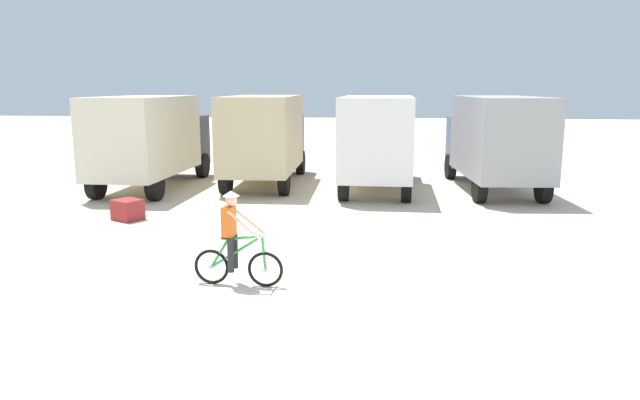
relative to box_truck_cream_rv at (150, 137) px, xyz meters
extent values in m
plane|color=beige|center=(7.42, -11.17, -1.87)|extent=(120.00, 120.00, 0.00)
cube|color=beige|center=(0.00, -0.58, 0.13)|extent=(2.44, 5.22, 2.70)
cube|color=#2D2D33|center=(0.02, 2.82, -0.37)|extent=(2.21, 1.52, 2.00)
cube|color=black|center=(0.02, 3.52, -0.02)|extent=(2.02, 0.09, 0.80)
cylinder|color=black|center=(-1.00, 2.73, -1.37)|extent=(0.33, 1.00, 1.00)
cylinder|color=black|center=(1.04, 2.72, -1.37)|extent=(0.33, 1.00, 1.00)
cylinder|color=black|center=(-1.04, -2.26, -1.37)|extent=(0.33, 1.00, 1.00)
cylinder|color=black|center=(1.00, -2.27, -1.37)|extent=(0.33, 1.00, 1.00)
cube|color=#CCB78E|center=(3.98, 0.81, 0.13)|extent=(2.56, 5.27, 2.70)
cube|color=#4C6B9E|center=(3.87, 4.20, -0.37)|extent=(2.25, 1.57, 2.00)
cube|color=black|center=(3.85, 4.90, -0.02)|extent=(2.03, 0.14, 0.80)
cylinder|color=black|center=(2.86, 4.07, -1.37)|extent=(0.35, 1.01, 1.00)
cylinder|color=black|center=(4.89, 4.14, -1.37)|extent=(0.35, 1.01, 1.00)
cylinder|color=black|center=(3.01, -0.92, -1.37)|extent=(0.35, 1.01, 1.00)
cylinder|color=black|center=(5.05, -0.85, -1.37)|extent=(0.35, 1.01, 1.00)
cube|color=white|center=(8.19, 0.10, 0.13)|extent=(2.45, 5.22, 2.70)
cube|color=#B21E1E|center=(8.23, 3.50, -0.37)|extent=(2.22, 1.52, 2.00)
cube|color=black|center=(8.24, 4.20, -0.02)|extent=(2.02, 0.10, 0.80)
cylinder|color=black|center=(7.21, 3.41, -1.37)|extent=(0.33, 1.00, 1.00)
cylinder|color=black|center=(9.25, 3.39, -1.37)|extent=(0.33, 1.00, 1.00)
cylinder|color=black|center=(7.16, -1.58, -1.37)|extent=(0.33, 1.00, 1.00)
cylinder|color=black|center=(9.20, -1.60, -1.37)|extent=(0.33, 1.00, 1.00)
cube|color=#9E9EA3|center=(12.42, 0.36, 0.13)|extent=(2.83, 5.38, 2.70)
cube|color=#4C6B9E|center=(12.13, 3.74, -0.37)|extent=(2.32, 1.68, 2.00)
cube|color=black|center=(12.08, 4.44, -0.02)|extent=(2.02, 0.25, 0.80)
cylinder|color=black|center=(11.13, 3.56, -1.37)|extent=(0.40, 1.02, 1.00)
cylinder|color=black|center=(13.16, 3.73, -1.37)|extent=(0.40, 1.02, 1.00)
cylinder|color=black|center=(11.54, -1.41, -1.37)|extent=(0.40, 1.02, 1.00)
cylinder|color=black|center=(13.58, -1.24, -1.37)|extent=(0.40, 1.02, 1.00)
torus|color=black|center=(6.32, -10.19, -1.53)|extent=(0.68, 0.09, 0.68)
cylinder|color=silver|center=(6.32, -10.19, -1.53)|extent=(0.08, 0.08, 0.08)
torus|color=black|center=(5.28, -10.14, -1.53)|extent=(0.68, 0.09, 0.68)
cylinder|color=silver|center=(5.28, -10.14, -1.53)|extent=(0.08, 0.08, 0.08)
cylinder|color=green|center=(5.78, -10.16, -1.21)|extent=(1.03, 0.10, 0.68)
cylinder|color=green|center=(5.95, -10.17, -0.93)|extent=(0.66, 0.08, 0.13)
cylinder|color=green|center=(5.45, -10.15, -1.25)|extent=(0.39, 0.07, 0.59)
cylinder|color=green|center=(6.30, -10.19, -1.21)|extent=(0.10, 0.05, 0.64)
cylinder|color=silver|center=(6.27, -10.19, -0.89)|extent=(0.06, 0.52, 0.04)
cube|color=black|center=(5.62, -10.16, -0.94)|extent=(0.25, 0.13, 0.06)
cube|color=orange|center=(5.64, -10.16, -0.63)|extent=(0.21, 0.33, 0.56)
sphere|color=beige|center=(5.70, -10.16, -0.23)|extent=(0.22, 0.22, 0.22)
cone|color=silver|center=(5.70, -10.16, -0.10)|extent=(0.32, 0.32, 0.10)
cylinder|color=#26262B|center=(5.71, -10.03, -1.24)|extent=(0.12, 0.12, 0.66)
cylinder|color=#26262B|center=(5.69, -10.29, -1.24)|extent=(0.12, 0.12, 0.66)
cylinder|color=beige|center=(5.99, -9.99, -0.65)|extent=(0.63, 0.06, 0.53)
cylinder|color=beige|center=(5.97, -10.35, -0.65)|extent=(0.63, 0.12, 0.53)
cube|color=#9E2D2D|center=(1.33, -5.10, -1.58)|extent=(0.94, 0.90, 0.58)
camera|label=1|loc=(8.53, -20.56, 1.85)|focal=33.05mm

